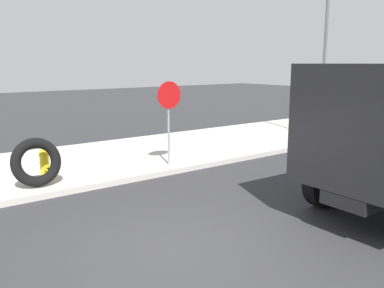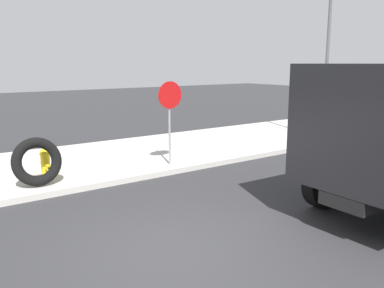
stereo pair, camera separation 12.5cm
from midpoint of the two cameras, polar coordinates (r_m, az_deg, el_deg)
ground_plane at (r=6.91m, az=-1.29°, el=-14.74°), size 80.00×80.00×0.00m
sidewalk_curb at (r=12.48m, az=-18.71°, el=-3.08°), size 36.00×5.00×0.15m
fire_hydrant at (r=10.95m, az=-19.22°, el=-2.45°), size 0.26×0.58×0.77m
loose_tire at (r=10.33m, az=-20.26°, el=-2.31°), size 1.18×0.55×1.17m
stop_sign at (r=11.60m, az=-2.77°, el=5.09°), size 0.76×0.08×2.36m
street_light_pole at (r=16.52m, az=18.40°, el=12.14°), size 0.12×0.12×6.62m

